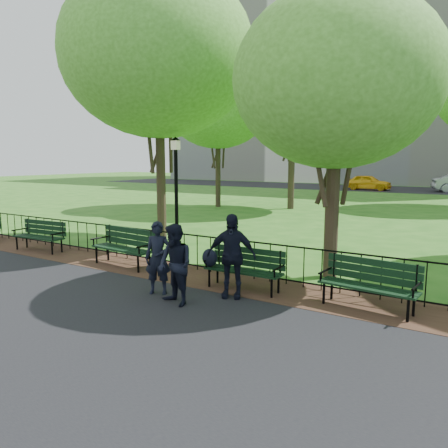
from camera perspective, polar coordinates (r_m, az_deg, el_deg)
The scene contains 19 objects.
ground at distance 8.84m, azimuth -5.77°, elevation -9.69°, with size 120.00×120.00×0.00m, color #29631A.
asphalt_path at distance 6.69m, azimuth -24.73°, elevation -16.61°, with size 60.00×9.20×0.01m, color black.
dirt_strip at distance 10.01m, azimuth -0.47°, elevation -7.38°, with size 60.00×1.60×0.01m, color #332114.
far_street at distance 42.03m, azimuth 24.98°, elevation 4.01°, with size 70.00×9.00×0.01m, color black.
iron_fence at distance 10.30m, azimuth 1.03°, elevation -4.13°, with size 24.06×0.06×1.00m.
apartment_west at distance 61.86m, azimuth 5.82°, elevation 18.06°, with size 22.00×15.00×26.00m, color beige.
park_bench_main at distance 9.33m, azimuth 1.03°, elevation -4.95°, with size 1.80×0.57×0.96m.
park_bench_left_a at distance 11.53m, azimuth -12.78°, elevation -2.41°, with size 1.93×0.75×1.07m.
park_bench_left_b at distance 14.19m, azimuth -22.78°, elevation -1.02°, with size 1.78×0.68×0.99m.
park_bench_right_a at distance 8.50m, azimuth 18.53°, elevation -6.83°, with size 1.81×0.73×1.00m.
lamppost at distance 13.80m, azimuth -6.26°, elevation 4.78°, with size 0.31×0.31×3.42m.
tree_near_w at distance 15.18m, azimuth -8.58°, elevation 21.03°, with size 6.27×6.27×8.73m.
tree_near_e at distance 10.46m, azimuth 14.51°, elevation 17.75°, with size 4.64×4.64×6.46m.
tree_mid_w at distance 25.29m, azimuth -0.81°, elevation 15.63°, with size 6.07×6.07×8.45m.
tree_far_c at distance 24.71m, azimuth 9.06°, elevation 18.22°, with size 7.18×7.18×10.01m.
person_left at distance 9.00m, azimuth -8.61°, elevation -4.41°, with size 0.55×0.36×1.50m, color black.
person_mid at distance 8.27m, azimuth -6.41°, elevation -5.33°, with size 0.75×0.39×1.55m, color black.
person_right at distance 8.67m, azimuth 0.95°, elevation -4.17°, with size 0.99×0.40×1.68m, color black.
taxi at distance 40.49m, azimuth 18.30°, elevation 5.20°, with size 1.58×3.93×1.34m, color yellow.
Camera 1 is at (5.18, -6.61, 2.77)m, focal length 35.00 mm.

